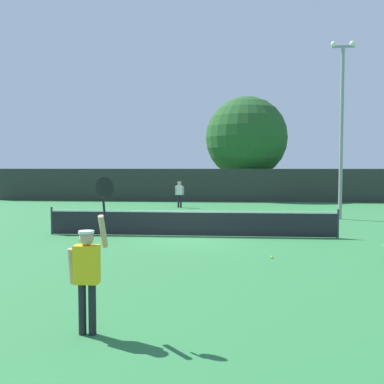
# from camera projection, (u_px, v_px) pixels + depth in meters

# --- Properties ---
(ground_plane) EXTENTS (120.00, 120.00, 0.00)m
(ground_plane) POSITION_uv_depth(u_px,v_px,m) (191.00, 236.00, 16.78)
(ground_plane) COLOR #2D723D
(tennis_net) EXTENTS (10.96, 0.08, 1.07)m
(tennis_net) POSITION_uv_depth(u_px,v_px,m) (191.00, 223.00, 16.75)
(tennis_net) COLOR #232328
(tennis_net) RESTS_ON ground
(perimeter_fence) EXTENTS (33.73, 0.12, 2.48)m
(perimeter_fence) POSITION_uv_depth(u_px,v_px,m) (210.00, 185.00, 33.58)
(perimeter_fence) COLOR #2D332D
(perimeter_fence) RESTS_ON ground
(player_serving) EXTENTS (0.67, 0.39, 2.48)m
(player_serving) POSITION_uv_depth(u_px,v_px,m) (88.00, 266.00, 6.88)
(player_serving) COLOR yellow
(player_serving) RESTS_ON ground
(player_receiving) EXTENTS (0.57, 0.24, 1.66)m
(player_receiving) POSITION_uv_depth(u_px,v_px,m) (180.00, 192.00, 28.53)
(player_receiving) COLOR white
(player_receiving) RESTS_ON ground
(tennis_ball) EXTENTS (0.07, 0.07, 0.07)m
(tennis_ball) POSITION_uv_depth(u_px,v_px,m) (272.00, 257.00, 12.71)
(tennis_ball) COLOR #CCE033
(tennis_ball) RESTS_ON ground
(light_pole) EXTENTS (1.18, 0.28, 8.82)m
(light_pole) POSITION_uv_depth(u_px,v_px,m) (342.00, 119.00, 21.97)
(light_pole) COLOR gray
(light_pole) RESTS_ON ground
(large_tree) EXTENTS (6.73, 6.73, 8.39)m
(large_tree) POSITION_uv_depth(u_px,v_px,m) (246.00, 138.00, 36.40)
(large_tree) COLOR brown
(large_tree) RESTS_ON ground
(parked_car_near) EXTENTS (1.97, 4.23, 1.69)m
(parked_car_near) POSITION_uv_depth(u_px,v_px,m) (279.00, 187.00, 41.62)
(parked_car_near) COLOR navy
(parked_car_near) RESTS_ON ground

